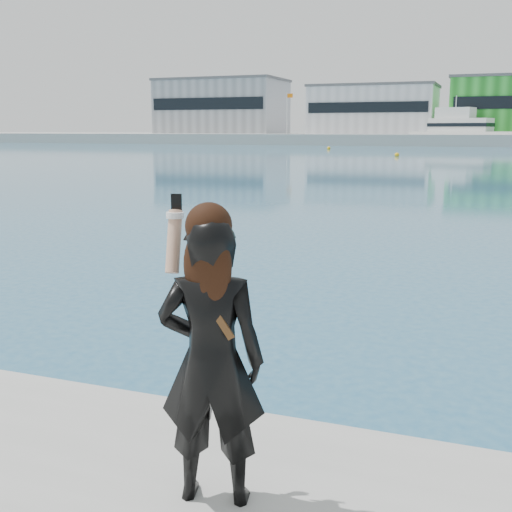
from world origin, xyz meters
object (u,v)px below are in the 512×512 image
Objects in this scene: buoy_far at (329,149)px; woman at (211,353)px; buoy_extra at (397,156)px; motor_yacht at (463,132)px.

woman is (22.19, -89.99, 1.67)m from buoy_far.
woman is (9.03, -68.06, 1.67)m from buoy_extra.
buoy_far is at bearing -104.50° from motor_yacht.
woman is (4.94, -117.62, -0.78)m from motor_yacht.
woman reaches higher than buoy_extra.
woman is at bearing -76.15° from buoy_far.
buoy_far is at bearing -90.01° from woman.
buoy_extra is (-4.09, -49.56, -2.45)m from motor_yacht.
motor_yacht is 38.82× the size of buoy_far.
buoy_extra is at bearing -77.23° from motor_yacht.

